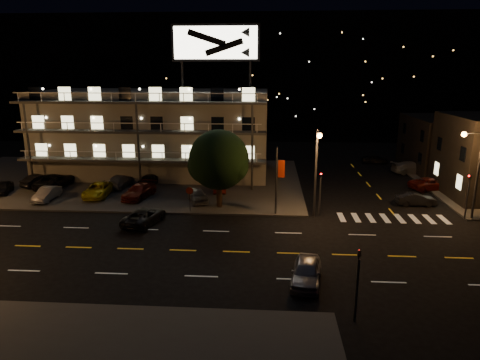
# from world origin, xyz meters

# --- Properties ---
(ground) EXTENTS (140.00, 140.00, 0.00)m
(ground) POSITION_xyz_m (0.00, 0.00, 0.00)
(ground) COLOR black
(ground) RESTS_ON ground
(curb_nw) EXTENTS (44.00, 24.00, 0.15)m
(curb_nw) POSITION_xyz_m (-14.00, 20.00, 0.07)
(curb_nw) COLOR #3D3D3A
(curb_nw) RESTS_ON ground
(motel) EXTENTS (28.00, 13.80, 18.10)m
(motel) POSITION_xyz_m (-9.94, 23.88, 5.34)
(motel) COLOR gray
(motel) RESTS_ON ground
(side_bldg_back) EXTENTS (14.06, 12.00, 7.00)m
(side_bldg_back) POSITION_xyz_m (29.99, 28.00, 3.50)
(side_bldg_back) COLOR black
(side_bldg_back) RESTS_ON ground
(hill_backdrop) EXTENTS (120.00, 25.00, 24.00)m
(hill_backdrop) POSITION_xyz_m (-5.94, 68.78, 11.55)
(hill_backdrop) COLOR black
(hill_backdrop) RESTS_ON ground
(streetlight_nc) EXTENTS (0.44, 1.92, 8.00)m
(streetlight_nc) POSITION_xyz_m (8.50, 7.94, 4.96)
(streetlight_nc) COLOR #2D2D30
(streetlight_nc) RESTS_ON ground
(streetlight_ne) EXTENTS (1.92, 0.44, 8.00)m
(streetlight_ne) POSITION_xyz_m (22.14, 8.30, 4.96)
(streetlight_ne) COLOR #2D2D30
(streetlight_ne) RESTS_ON ground
(signal_nw) EXTENTS (0.20, 0.27, 4.60)m
(signal_nw) POSITION_xyz_m (9.00, 8.50, 2.57)
(signal_nw) COLOR #2D2D30
(signal_nw) RESTS_ON ground
(signal_sw) EXTENTS (0.20, 0.27, 4.60)m
(signal_sw) POSITION_xyz_m (9.00, -8.50, 2.57)
(signal_sw) COLOR #2D2D30
(signal_sw) RESTS_ON ground
(signal_ne) EXTENTS (0.27, 0.20, 4.60)m
(signal_ne) POSITION_xyz_m (22.00, 8.50, 2.57)
(signal_ne) COLOR #2D2D30
(signal_ne) RESTS_ON ground
(banner_north) EXTENTS (0.83, 0.16, 6.40)m
(banner_north) POSITION_xyz_m (5.09, 8.40, 3.43)
(banner_north) COLOR #2D2D30
(banner_north) RESTS_ON ground
(stop_sign) EXTENTS (0.91, 0.11, 2.61)m
(stop_sign) POSITION_xyz_m (-3.00, 8.57, 1.71)
(stop_sign) COLOR #2D2D30
(stop_sign) RESTS_ON ground
(tree) EXTENTS (5.95, 5.73, 7.49)m
(tree) POSITION_xyz_m (-0.47, 10.21, 4.60)
(tree) COLOR black
(tree) RESTS_ON curb_nw
(lot_car_0) EXTENTS (2.38, 3.86, 1.23)m
(lot_car_0) POSITION_xyz_m (-24.12, 13.19, 0.76)
(lot_car_0) COLOR black
(lot_car_0) RESTS_ON curb_nw
(lot_car_1) EXTENTS (1.44, 3.99, 1.31)m
(lot_car_1) POSITION_xyz_m (-18.17, 11.10, 0.80)
(lot_car_1) COLOR gray
(lot_car_1) RESTS_ON curb_nw
(lot_car_2) EXTENTS (2.58, 5.05, 1.36)m
(lot_car_2) POSITION_xyz_m (-13.49, 12.74, 0.83)
(lot_car_2) COLOR yellow
(lot_car_2) RESTS_ON curb_nw
(lot_car_3) EXTENTS (3.03, 5.20, 1.42)m
(lot_car_3) POSITION_xyz_m (-9.04, 12.51, 0.86)
(lot_car_3) COLOR #5D150D
(lot_car_3) RESTS_ON curb_nw
(lot_car_4) EXTENTS (2.88, 4.18, 1.32)m
(lot_car_4) POSITION_xyz_m (-2.78, 11.62, 0.81)
(lot_car_4) COLOR gray
(lot_car_4) RESTS_ON curb_nw
(lot_car_5) EXTENTS (2.95, 4.40, 1.37)m
(lot_car_5) POSITION_xyz_m (-21.68, 16.24, 0.84)
(lot_car_5) COLOR black
(lot_car_5) RESTS_ON curb_nw
(lot_car_6) EXTENTS (2.79, 5.64, 1.54)m
(lot_car_6) POSITION_xyz_m (-19.69, 15.80, 0.92)
(lot_car_6) COLOR black
(lot_car_6) RESTS_ON curb_nw
(lot_car_7) EXTENTS (2.35, 4.83, 1.35)m
(lot_car_7) POSITION_xyz_m (-12.44, 16.57, 0.83)
(lot_car_7) COLOR gray
(lot_car_7) RESTS_ON curb_nw
(lot_car_8) EXTENTS (2.14, 4.17, 1.36)m
(lot_car_8) POSITION_xyz_m (-9.26, 17.50, 0.83)
(lot_car_8) COLOR black
(lot_car_8) RESTS_ON curb_nw
(lot_car_9) EXTENTS (1.89, 3.99, 1.26)m
(lot_car_9) POSITION_xyz_m (-1.04, 15.42, 0.78)
(lot_car_9) COLOR #5D150D
(lot_car_9) RESTS_ON curb_nw
(side_car_0) EXTENTS (3.83, 1.40, 1.26)m
(side_car_0) POSITION_xyz_m (18.89, 12.25, 0.63)
(side_car_0) COLOR black
(side_car_0) RESTS_ON ground
(side_car_1) EXTENTS (5.25, 3.60, 1.33)m
(side_car_1) POSITION_xyz_m (22.41, 18.22, 0.67)
(side_car_1) COLOR #5D150D
(side_car_1) RESTS_ON ground
(side_car_2) EXTENTS (5.46, 2.79, 1.52)m
(side_car_2) POSITION_xyz_m (22.80, 25.85, 0.76)
(side_car_2) COLOR gray
(side_car_2) RESTS_ON ground
(side_car_3) EXTENTS (3.81, 1.75, 1.26)m
(side_car_3) POSITION_xyz_m (19.46, 31.71, 0.63)
(side_car_3) COLOR black
(side_car_3) RESTS_ON ground
(road_car_east) EXTENTS (2.43, 4.62, 1.50)m
(road_car_east) POSITION_xyz_m (6.76, -4.36, 0.75)
(road_car_east) COLOR gray
(road_car_east) RESTS_ON ground
(road_car_west) EXTENTS (3.33, 5.35, 1.38)m
(road_car_west) POSITION_xyz_m (-6.45, 5.38, 0.69)
(road_car_west) COLOR black
(road_car_west) RESTS_ON ground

